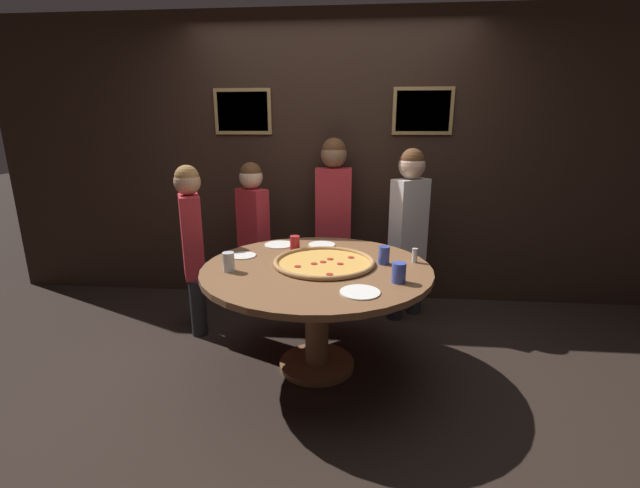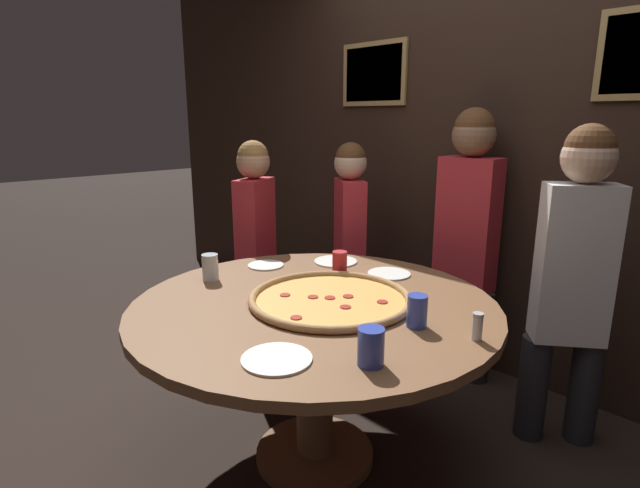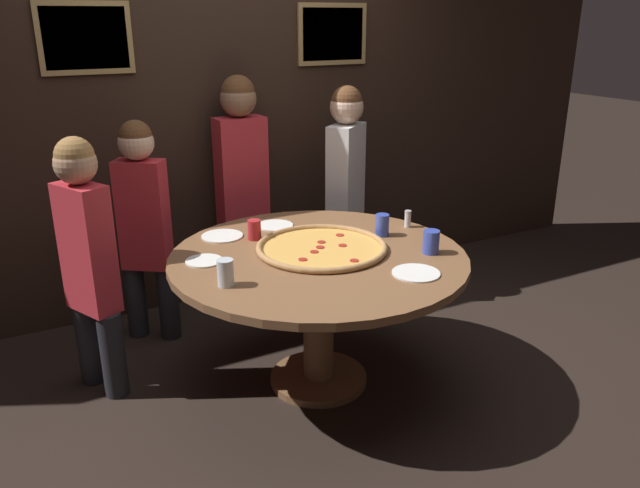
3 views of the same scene
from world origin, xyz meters
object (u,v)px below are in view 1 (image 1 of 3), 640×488
white_plate_left_side (243,256)px  drink_cup_near_left (229,262)px  giant_pizza (324,262)px  diner_centre_back (253,229)px  drink_cup_far_right (295,243)px  diner_side_right (409,225)px  diner_far_left (333,213)px  white_plate_near_front (322,245)px  drink_cup_front_edge (399,273)px  white_plate_beside_cup (360,292)px  white_plate_far_back (279,245)px  diner_side_left (192,240)px  dining_table (317,286)px  condiment_shaker (415,255)px  drink_cup_by_shaker (384,255)px

white_plate_left_side → drink_cup_near_left: bearing=-90.6°
giant_pizza → diner_centre_back: (-0.70, 0.89, 0.00)m
drink_cup_far_right → diner_side_right: diner_side_right is taller
white_plate_left_side → diner_far_left: 1.13m
white_plate_left_side → white_plate_near_front: bearing=32.5°
drink_cup_front_edge → white_plate_left_side: 1.13m
drink_cup_far_right → white_plate_beside_cup: size_ratio=0.48×
white_plate_beside_cup → drink_cup_far_right: bearing=121.1°
giant_pizza → white_plate_far_back: size_ratio=3.01×
diner_side_left → diner_far_left: (1.07, 0.65, 0.10)m
white_plate_beside_cup → diner_side_left: 1.61m
giant_pizza → drink_cup_front_edge: (0.46, -0.30, 0.05)m
white_plate_beside_cup → white_plate_left_side: same height
white_plate_left_side → diner_side_right: 1.43m
diner_side_right → diner_far_left: size_ratio=0.95×
drink_cup_far_right → white_plate_near_front: size_ratio=0.52×
drink_cup_far_right → diner_centre_back: size_ratio=0.08×
drink_cup_front_edge → diner_side_right: size_ratio=0.08×
drink_cup_far_right → dining_table: bearing=-61.3°
condiment_shaker → diner_side_right: (0.04, 0.77, 0.04)m
dining_table → white_plate_near_front: (-0.01, 0.51, 0.14)m
dining_table → diner_side_right: (0.69, 0.91, 0.22)m
drink_cup_far_right → white_plate_near_front: 0.24m
giant_pizza → diner_centre_back: diner_centre_back is taller
diner_side_right → white_plate_left_side: bearing=-6.0°
dining_table → white_plate_beside_cup: size_ratio=6.68×
dining_table → condiment_shaker: bearing=12.6°
dining_table → diner_side_right: 1.16m
condiment_shaker → drink_cup_by_shaker: bearing=-165.5°
giant_pizza → diner_centre_back: bearing=128.2°
drink_cup_far_right → white_plate_far_back: 0.19m
drink_cup_near_left → drink_cup_by_shaker: size_ratio=1.03×
diner_side_right → diner_centre_back: bearing=-38.0°
dining_table → diner_far_left: (0.04, 1.14, 0.27)m
diner_side_left → diner_far_left: diner_far_left is taller
dining_table → white_plate_near_front: white_plate_near_front is taller
white_plate_near_front → white_plate_left_side: (-0.53, -0.34, 0.00)m
white_plate_beside_cup → white_plate_far_back: (-0.62, 0.92, 0.00)m
drink_cup_near_left → drink_cup_far_right: (0.35, 0.51, -0.01)m
drink_cup_by_shaker → drink_cup_front_edge: (0.07, -0.34, -0.00)m
giant_pizza → white_plate_near_front: bearing=96.8°
white_plate_near_front → diner_centre_back: bearing=146.6°
giant_pizza → condiment_shaker: (0.60, 0.10, 0.04)m
drink_cup_front_edge → white_plate_far_back: bearing=139.3°
diner_side_left → diner_centre_back: 0.59m
white_plate_far_back → white_plate_near_front: bearing=5.4°
white_plate_far_back → condiment_shaker: bearing=-18.8°
diner_side_left → dining_table: bearing=-140.4°
diner_side_right → white_plate_beside_cup: bearing=36.4°
white_plate_near_front → white_plate_beside_cup: same height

